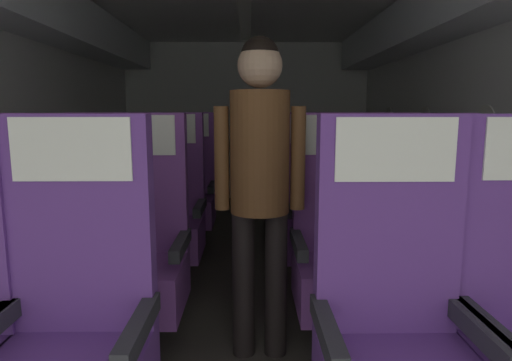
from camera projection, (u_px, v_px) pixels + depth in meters
The scene contains 17 objects.
ground at pixel (244, 284), 3.12m from camera, with size 3.58×6.65×0.02m, color #3D3833.
fuselage_shell at pixel (243, 58), 3.12m from camera, with size 3.46×6.30×2.19m.
seat_a_left_aisle at pixel (72, 339), 1.37m from camera, with size 0.50×0.47×1.20m.
seat_a_right_window at pixel (395, 341), 1.36m from camera, with size 0.50×0.47×1.20m.
seat_b_left_window at pixel (45, 255), 2.18m from camera, with size 0.50×0.47×1.20m.
seat_b_left_aisle at pixel (138, 254), 2.19m from camera, with size 0.50×0.47×1.20m.
seat_b_right_aisle at pixel (433, 253), 2.21m from camera, with size 0.50×0.47×1.20m.
seat_b_right_window at pixel (341, 253), 2.21m from camera, with size 0.50×0.47×1.20m.
seat_c_left_window at pixel (100, 215), 2.99m from camera, with size 0.50×0.47×1.20m.
seat_c_left_aisle at pixel (169, 215), 3.01m from camera, with size 0.50×0.47×1.20m.
seat_c_right_aisle at pixel (385, 214), 3.03m from camera, with size 0.50×0.47×1.20m.
seat_c_right_window at pixel (318, 215), 3.01m from camera, with size 0.50×0.47×1.20m.
seat_d_left_window at pixel (133, 193), 3.82m from camera, with size 0.50×0.47×1.20m.
seat_d_left_aisle at pixel (187, 193), 3.83m from camera, with size 0.50×0.47×1.20m.
seat_d_right_aisle at pixel (356, 192), 3.85m from camera, with size 0.50×0.47×1.20m.
seat_d_right_window at pixel (303, 193), 3.84m from camera, with size 0.50×0.47×1.20m.
flight_attendant at pixel (260, 167), 2.07m from camera, with size 0.43×0.28×1.55m.
Camera 1 is at (0.05, 0.16, 1.21)m, focal length 30.69 mm.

